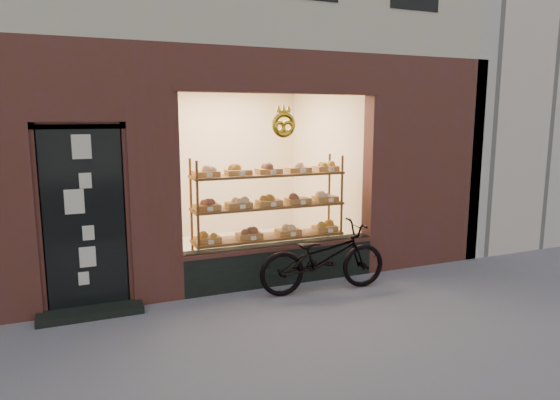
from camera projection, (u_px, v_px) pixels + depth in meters
name	position (u px, v px, depth m)	size (l,w,h in m)	color
ground	(323.00, 356.00, 4.75)	(90.00, 90.00, 0.00)	#5D5D5D
display_shelf	(269.00, 214.00, 7.10)	(2.20, 0.45, 1.70)	brown
bicycle	(323.00, 257.00, 6.46)	(0.60, 1.72, 0.90)	black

